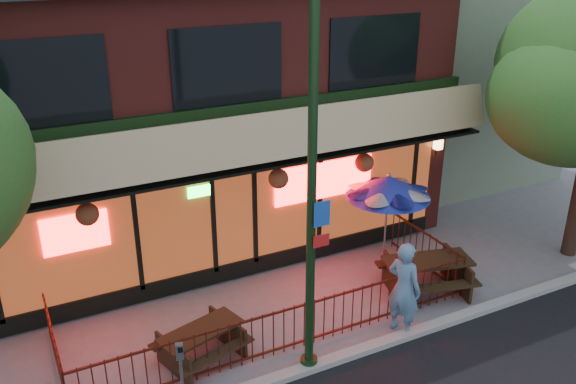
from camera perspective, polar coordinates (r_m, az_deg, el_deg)
name	(u,v)px	position (r m, az deg, el deg)	size (l,w,h in m)	color
ground	(299,354)	(12.15, 1.02, -14.96)	(80.00, 80.00, 0.00)	gray
curb	(311,367)	(11.77, 2.20, -16.06)	(80.00, 0.25, 0.12)	#999993
restaurant_building	(174,72)	(16.54, -10.65, 10.95)	(12.96, 9.49, 8.05)	maroon
neighbor_building	(428,77)	(21.53, 13.00, 10.44)	(6.00, 7.00, 6.00)	slate
patio_fence	(287,314)	(12.14, -0.09, -11.31)	(8.44, 2.62, 1.00)	#41170E
street_light	(311,215)	(10.19, 2.21, -2.13)	(0.43, 0.32, 7.00)	black
picnic_table_left	(201,340)	(11.88, -8.11, -13.55)	(1.86, 1.61, 0.68)	#311F12
picnic_table_right	(427,271)	(14.06, 12.86, -7.18)	(2.25, 1.93, 0.83)	black
patio_umbrella	(388,186)	(14.57, 9.37, 0.52)	(2.03, 2.03, 2.32)	gray
pedestrian	(404,288)	(12.41, 10.79, -8.86)	(0.74, 0.48, 2.01)	#5380A7
parking_meter_near	(181,367)	(10.51, -10.00, -15.81)	(0.15, 0.13, 1.40)	gray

